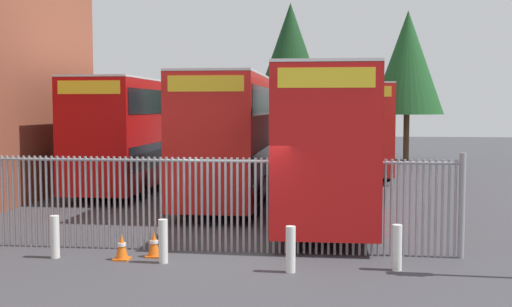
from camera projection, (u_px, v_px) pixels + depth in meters
The scene contains 15 objects.
ground_plane at pixel (269, 201), 22.66m from camera, with size 100.00×100.00×0.00m, color #3D3D42.
palisade_fence at pixel (184, 201), 14.79m from camera, with size 12.70×0.14×2.35m.
double_decker_bus_near_gate at pixel (326, 138), 19.31m from camera, with size 2.54×10.81×4.42m.
double_decker_bus_behind_fence_left at pixel (138, 129), 26.25m from camera, with size 2.54×10.81×4.42m.
double_decker_bus_behind_fence_right at pixel (235, 133), 22.86m from camera, with size 2.54×10.81×4.42m.
double_decker_bus_far_back at pixel (359, 125), 32.03m from camera, with size 2.54×10.81×4.42m.
bollard_near_left at pixel (55, 237), 14.14m from camera, with size 0.20×0.20×0.95m, color silver.
bollard_center_front at pixel (163, 241), 13.68m from camera, with size 0.20×0.20×0.95m, color silver.
bollard_near_right at pixel (291, 249), 12.90m from camera, with size 0.20×0.20×0.95m, color silver.
bollard_far_right at pixel (397, 248), 13.06m from camera, with size 0.20×0.20×0.95m, color silver.
traffic_cone_by_gate at pixel (154, 244), 14.24m from camera, with size 0.34×0.34×0.59m.
traffic_cone_near_kerb at pixel (122, 247), 13.97m from camera, with size 0.34×0.34×0.59m.
tree_tall_back at pixel (290, 58), 42.64m from camera, with size 5.13×5.13×10.28m.
tree_short_side at pixel (408, 63), 38.93m from camera, with size 4.43×4.43×9.23m.
tree_mid_row at pixel (295, 91), 43.63m from camera, with size 3.59×3.59×7.00m.
Camera 1 is at (2.09, -14.38, 3.37)m, focal length 44.63 mm.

